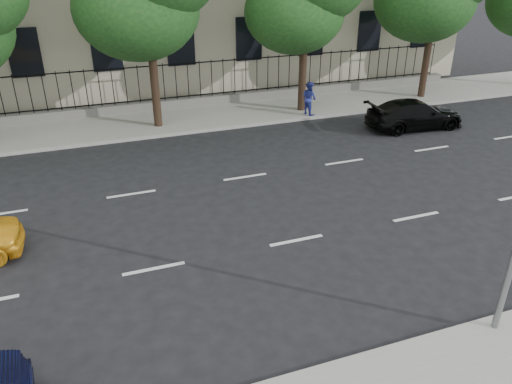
% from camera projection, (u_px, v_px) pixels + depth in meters
% --- Properties ---
extents(ground, '(120.00, 120.00, 0.00)m').
position_uv_depth(ground, '(339.00, 293.00, 11.93)').
color(ground, black).
rests_on(ground, ground).
extents(far_sidewalk, '(60.00, 4.00, 0.15)m').
position_uv_depth(far_sidewalk, '(198.00, 117.00, 23.66)').
color(far_sidewalk, gray).
rests_on(far_sidewalk, ground).
extents(lane_markings, '(49.60, 4.62, 0.01)m').
position_uv_depth(lane_markings, '(268.00, 205.00, 15.91)').
color(lane_markings, silver).
rests_on(lane_markings, ground).
extents(iron_fence, '(30.00, 0.50, 2.20)m').
position_uv_depth(iron_fence, '(189.00, 96.00, 24.83)').
color(iron_fence, slate).
rests_on(iron_fence, far_sidewalk).
extents(black_sedan, '(4.53, 2.10, 1.28)m').
position_uv_depth(black_sedan, '(415.00, 114.00, 22.21)').
color(black_sedan, black).
rests_on(black_sedan, ground).
extents(pedestrian_far, '(0.79, 0.90, 1.56)m').
position_uv_depth(pedestrian_far, '(309.00, 98.00, 23.45)').
color(pedestrian_far, navy).
rests_on(pedestrian_far, far_sidewalk).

